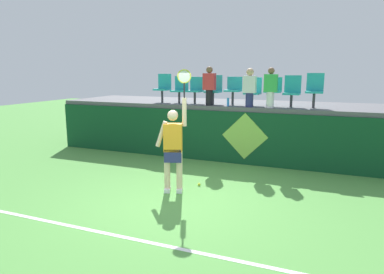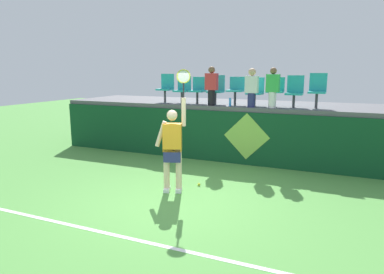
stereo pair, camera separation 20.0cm
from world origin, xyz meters
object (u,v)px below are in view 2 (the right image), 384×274
at_px(water_bottle, 230,102).
at_px(stadium_chair_1, 183,88).
at_px(stadium_chair_6, 276,90).
at_px(tennis_ball, 199,184).
at_px(tennis_player, 173,146).
at_px(spectator_1, 273,87).
at_px(stadium_chair_0, 166,87).
at_px(stadium_chair_5, 255,91).
at_px(stadium_chair_8, 317,89).
at_px(stadium_chair_4, 236,89).
at_px(stadium_chair_2, 198,89).
at_px(stadium_chair_7, 295,90).
at_px(spectator_0, 252,87).
at_px(stadium_chair_3, 216,89).
at_px(spectator_2, 211,85).

distance_m(water_bottle, stadium_chair_1, 1.76).
xyz_separation_m(stadium_chair_1, stadium_chair_6, (2.81, -0.01, 0.02)).
relative_size(water_bottle, stadium_chair_6, 0.29).
bearing_deg(tennis_ball, tennis_player, -123.57).
height_order(water_bottle, spectator_1, spectator_1).
height_order(stadium_chair_0, stadium_chair_5, stadium_chair_0).
distance_m(tennis_player, stadium_chair_8, 4.38).
bearing_deg(stadium_chair_4, stadium_chair_2, 179.82).
bearing_deg(stadium_chair_6, stadium_chair_2, 179.89).
xyz_separation_m(stadium_chair_6, stadium_chair_7, (0.51, 0.01, -0.01)).
relative_size(tennis_player, stadium_chair_1, 3.17).
bearing_deg(spectator_0, stadium_chair_6, 37.67).
bearing_deg(stadium_chair_0, spectator_1, -7.26).
height_order(water_bottle, stadium_chair_7, stadium_chair_7).
height_order(stadium_chair_4, stadium_chair_6, stadium_chair_4).
relative_size(stadium_chair_1, stadium_chair_3, 0.96).
bearing_deg(stadium_chair_0, stadium_chair_8, 0.01).
bearing_deg(tennis_player, stadium_chair_7, 59.67).
xyz_separation_m(stadium_chair_7, stadium_chair_8, (0.58, -0.00, 0.05)).
relative_size(stadium_chair_1, spectator_1, 0.76).
distance_m(stadium_chair_4, stadium_chair_6, 1.13).
bearing_deg(stadium_chair_2, tennis_ball, -66.99).
xyz_separation_m(stadium_chair_3, stadium_chair_6, (1.73, -0.01, 0.01)).
bearing_deg(tennis_ball, stadium_chair_2, 113.01).
xyz_separation_m(water_bottle, stadium_chair_2, (-1.16, 0.46, 0.32)).
xyz_separation_m(tennis_player, stadium_chair_6, (1.47, 3.37, 1.04)).
bearing_deg(stadium_chair_1, stadium_chair_4, -0.22).
xyz_separation_m(stadium_chair_3, spectator_0, (1.17, -0.44, 0.09)).
height_order(stadium_chair_3, spectator_1, spectator_1).
bearing_deg(stadium_chair_1, stadium_chair_0, 179.69).
height_order(stadium_chair_4, stadium_chair_5, stadium_chair_4).
height_order(stadium_chair_6, stadium_chair_7, stadium_chair_7).
distance_m(tennis_player, spectator_0, 3.28).
bearing_deg(water_bottle, stadium_chair_2, 158.08).
relative_size(stadium_chair_4, stadium_chair_8, 0.88).
height_order(tennis_ball, stadium_chair_0, stadium_chair_0).
height_order(spectator_1, spectator_2, spectator_2).
relative_size(stadium_chair_6, stadium_chair_7, 0.94).
relative_size(water_bottle, stadium_chair_1, 0.29).
height_order(stadium_chair_3, stadium_chair_4, stadium_chair_3).
bearing_deg(stadium_chair_8, stadium_chair_2, -179.88).
relative_size(stadium_chair_5, stadium_chair_7, 0.93).
height_order(stadium_chair_5, spectator_0, spectator_0).
bearing_deg(stadium_chair_2, spectator_0, -14.12).
bearing_deg(spectator_1, tennis_ball, -114.76).
relative_size(stadium_chair_2, stadium_chair_4, 0.99).
distance_m(stadium_chair_4, stadium_chair_5, 0.57).
bearing_deg(stadium_chair_3, spectator_0, -20.84).
bearing_deg(stadium_chair_7, spectator_2, -169.59).
bearing_deg(spectator_2, stadium_chair_7, 10.41).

